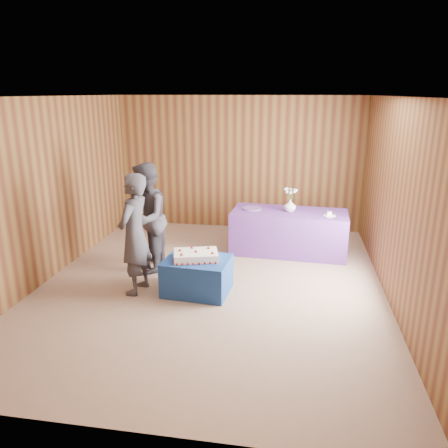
% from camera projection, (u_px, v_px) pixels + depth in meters
% --- Properties ---
extents(ground, '(6.00, 6.00, 0.00)m').
position_uv_depth(ground, '(211.00, 285.00, 6.50)').
color(ground, gray).
rests_on(ground, ground).
extents(room_shell, '(5.04, 6.04, 2.72)m').
position_uv_depth(room_shell, '(210.00, 164.00, 5.98)').
color(room_shell, brown).
rests_on(room_shell, ground).
extents(cake_table, '(0.96, 0.77, 0.50)m').
position_uv_depth(cake_table, '(197.00, 276.00, 6.21)').
color(cake_table, '#1B4098').
rests_on(cake_table, ground).
extents(serving_table, '(2.05, 1.02, 0.75)m').
position_uv_depth(serving_table, '(289.00, 232.00, 7.74)').
color(serving_table, '#653694').
rests_on(serving_table, ground).
extents(sheet_cake, '(0.73, 0.59, 0.15)m').
position_uv_depth(sheet_cake, '(196.00, 255.00, 6.12)').
color(sheet_cake, white).
rests_on(sheet_cake, cake_table).
extents(vase, '(0.24, 0.24, 0.22)m').
position_uv_depth(vase, '(290.00, 206.00, 7.61)').
color(vase, silver).
rests_on(vase, serving_table).
extents(flower_spray, '(0.24, 0.24, 0.18)m').
position_uv_depth(flower_spray, '(291.00, 191.00, 7.54)').
color(flower_spray, '#2F5A24').
rests_on(flower_spray, vase).
extents(platter, '(0.43, 0.43, 0.02)m').
position_uv_depth(platter, '(252.00, 208.00, 7.80)').
color(platter, '#6E4F9E').
rests_on(platter, serving_table).
extents(plate, '(0.27, 0.27, 0.01)m').
position_uv_depth(plate, '(329.00, 215.00, 7.38)').
color(plate, white).
rests_on(plate, serving_table).
extents(cake_slice, '(0.07, 0.06, 0.09)m').
position_uv_depth(cake_slice, '(329.00, 213.00, 7.36)').
color(cake_slice, white).
rests_on(cake_slice, plate).
extents(knife, '(0.24, 0.14, 0.00)m').
position_uv_depth(knife, '(332.00, 218.00, 7.21)').
color(knife, silver).
rests_on(knife, serving_table).
extents(guest_left, '(0.48, 0.67, 1.72)m').
position_uv_depth(guest_left, '(134.00, 234.00, 6.06)').
color(guest_left, '#393842').
rests_on(guest_left, ground).
extents(guest_right, '(0.74, 0.91, 1.74)m').
position_uv_depth(guest_right, '(146.00, 218.00, 6.80)').
color(guest_right, '#383742').
rests_on(guest_right, ground).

